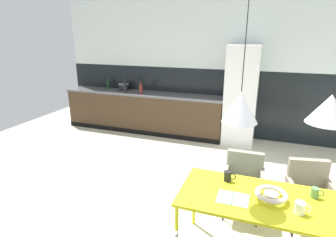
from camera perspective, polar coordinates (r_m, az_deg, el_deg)
The scene contains 19 objects.
ground_plane at distance 3.82m, azimuth 1.84°, elevation -18.32°, with size 9.68×9.68×0.00m, color beige.
back_wall_splashback_dark at distance 6.26m, azimuth 10.57°, elevation 3.29°, with size 7.45×0.12×1.48m, color black.
back_wall_panel_upper at distance 6.09m, azimuth 11.36°, elevation 16.94°, with size 7.45×0.12×1.48m, color silver.
kitchen_counter at distance 6.49m, azimuth -5.16°, elevation 1.42°, with size 3.76×0.63×0.91m.
refrigerator_column at distance 5.80m, azimuth 14.90°, elevation 4.58°, with size 0.63×0.60×2.01m, color silver.
dining_table at distance 2.88m, azimuth 20.45°, elevation -16.28°, with size 1.71×0.76×0.73m.
armchair_far_side at distance 3.70m, azimuth 27.27°, elevation -12.50°, with size 0.56×0.55×0.80m.
armchair_facing_counter at distance 3.66m, azimuth 15.43°, elevation -11.35°, with size 0.50×0.48×0.79m.
fruit_bowl at distance 2.83m, azimuth 20.62°, elevation -14.59°, with size 0.30×0.30×0.08m.
open_book at distance 2.76m, azimuth 13.30°, elevation -15.88°, with size 0.29×0.23×0.02m.
mug_tall_blue at distance 3.03m, azimuth 28.23°, elevation -13.43°, with size 0.12×0.07×0.10m.
mug_glass_clear at distance 2.74m, azimuth 25.75°, elevation -16.37°, with size 0.14×0.09×0.11m.
mug_wide_latte at distance 3.02m, azimuth 12.34°, elevation -11.62°, with size 0.13×0.08×0.11m.
cooking_pot at distance 6.71m, azimuth -9.18°, elevation 6.48°, with size 0.25×0.25×0.18m.
bottle_vinegar_dark at distance 6.25m, azimuth -5.68°, elevation 6.12°, with size 0.08×0.08×0.28m.
bottle_wine_green at distance 6.39m, azimuth -8.94°, elevation 6.47°, with size 0.07×0.07×0.33m.
bottle_oil_tall at distance 6.95m, azimuth -12.34°, elevation 6.97°, with size 0.07×0.07×0.29m.
pendant_lamp_over_table_near at distance 2.47m, azimuth 14.77°, elevation 2.38°, with size 0.31×0.31×1.44m.
pendant_lamp_over_table_far at distance 2.51m, azimuth 30.58°, elevation 1.74°, with size 0.34×0.34×1.38m.
Camera 1 is at (0.94, -2.96, 2.23)m, focal length 29.38 mm.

